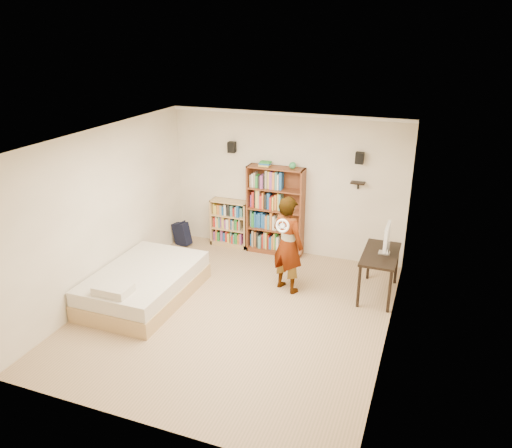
{
  "coord_description": "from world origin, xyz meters",
  "views": [
    {
      "loc": [
        2.63,
        -6.12,
        4.08
      ],
      "look_at": [
        0.11,
        0.6,
        1.27
      ],
      "focal_mm": 35.0,
      "sensor_mm": 36.0,
      "label": 1
    }
  ],
  "objects": [
    {
      "name": "navy_bag",
      "position": [
        -2.02,
        2.04,
        0.24
      ],
      "size": [
        0.39,
        0.3,
        0.47
      ],
      "primitive_type": null,
      "rotation": [
        0.0,
        0.0,
        -0.23
      ],
      "color": "black",
      "rests_on": "ground"
    },
    {
      "name": "computer_desk",
      "position": [
        1.96,
        1.35,
        0.37
      ],
      "size": [
        0.55,
        1.09,
        0.74
      ],
      "primitive_type": null,
      "color": "black",
      "rests_on": "ground"
    },
    {
      "name": "low_bookshelf",
      "position": [
        -1.11,
        2.36,
        0.47
      ],
      "size": [
        0.75,
        0.28,
        0.94
      ],
      "primitive_type": null,
      "color": "tan",
      "rests_on": "ground"
    },
    {
      "name": "imac",
      "position": [
        2.01,
        1.37,
        0.99
      ],
      "size": [
        0.16,
        0.49,
        0.48
      ],
      "primitive_type": null,
      "rotation": [
        0.0,
        0.0,
        0.13
      ],
      "color": "white",
      "rests_on": "computer_desk"
    },
    {
      "name": "wii_wheel",
      "position": [
        0.51,
        0.69,
        1.26
      ],
      "size": [
        0.22,
        0.08,
        0.22
      ],
      "primitive_type": "torus",
      "rotation": [
        1.36,
        0.0,
        0.0
      ],
      "color": "white",
      "rests_on": "person"
    },
    {
      "name": "speaker_right",
      "position": [
        1.35,
        2.4,
        2.0
      ],
      "size": [
        0.14,
        0.12,
        0.2
      ],
      "primitive_type": "cube",
      "color": "black",
      "rests_on": "room_shell"
    },
    {
      "name": "daybed",
      "position": [
        -1.55,
        -0.08,
        0.31
      ],
      "size": [
        1.35,
        2.08,
        0.61
      ],
      "primitive_type": null,
      "color": "beige",
      "rests_on": "ground"
    },
    {
      "name": "room_shell",
      "position": [
        0.0,
        0.0,
        1.76
      ],
      "size": [
        4.52,
        5.02,
        2.71
      ],
      "color": "white",
      "rests_on": "ground"
    },
    {
      "name": "wall_shelf",
      "position": [
        1.35,
        2.41,
        1.55
      ],
      "size": [
        0.25,
        0.16,
        0.02
      ],
      "primitive_type": "cube",
      "color": "black",
      "rests_on": "room_shell"
    },
    {
      "name": "tall_bookshelf",
      "position": [
        -0.15,
        2.34,
        0.86
      ],
      "size": [
        1.08,
        0.32,
        1.71
      ],
      "primitive_type": null,
      "color": "brown",
      "rests_on": "ground"
    },
    {
      "name": "crown_molding",
      "position": [
        0.0,
        0.0,
        2.67
      ],
      "size": [
        4.5,
        5.0,
        0.06
      ],
      "color": "white",
      "rests_on": "room_shell"
    },
    {
      "name": "person",
      "position": [
        0.51,
        1.0,
        0.82
      ],
      "size": [
        0.7,
        0.6,
        1.64
      ],
      "primitive_type": "imported",
      "rotation": [
        0.0,
        0.0,
        2.73
      ],
      "color": "black",
      "rests_on": "ground"
    },
    {
      "name": "ground",
      "position": [
        0.0,
        0.0,
        0.0
      ],
      "size": [
        4.5,
        5.0,
        0.01
      ],
      "primitive_type": "cube",
      "color": "tan",
      "rests_on": "ground"
    },
    {
      "name": "speaker_left",
      "position": [
        -1.05,
        2.4,
        2.0
      ],
      "size": [
        0.14,
        0.12,
        0.2
      ],
      "primitive_type": "cube",
      "color": "black",
      "rests_on": "room_shell"
    }
  ]
}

